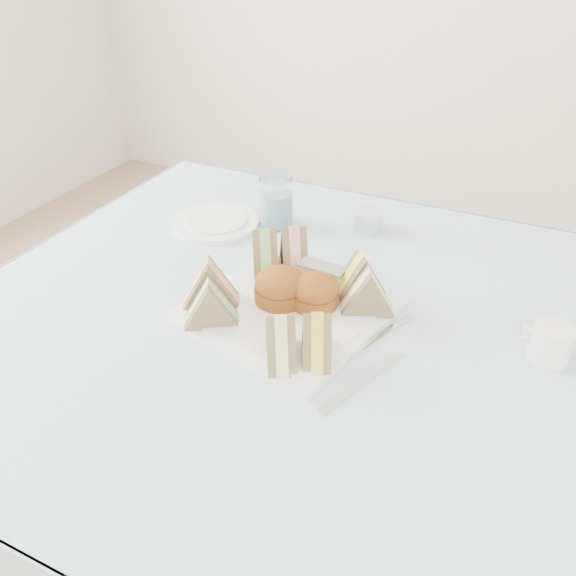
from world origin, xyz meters
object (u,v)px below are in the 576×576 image
at_px(water_glass, 276,202).
at_px(creamer_jug, 551,343).
at_px(serving_plate, 288,310).
at_px(table, 269,451).

bearing_deg(water_glass, creamer_jug, -21.29).
xyz_separation_m(serving_plate, creamer_jug, (0.40, 0.06, 0.02)).
bearing_deg(creamer_jug, serving_plate, -175.04).
distance_m(table, water_glass, 0.52).
xyz_separation_m(serving_plate, water_glass, (-0.16, 0.28, 0.05)).
relative_size(serving_plate, creamer_jug, 4.75).
bearing_deg(water_glass, serving_plate, -60.46).
height_order(serving_plate, water_glass, water_glass).
relative_size(serving_plate, water_glass, 2.80).
height_order(serving_plate, creamer_jug, creamer_jug).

